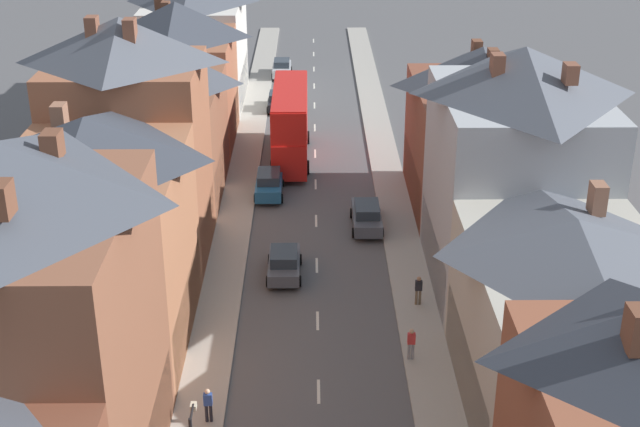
% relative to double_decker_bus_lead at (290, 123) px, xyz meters
% --- Properties ---
extents(pavement_left, '(2.20, 104.00, 0.14)m').
position_rel_double_decker_bus_lead_xyz_m(pavement_left, '(-3.29, -8.93, -2.75)').
color(pavement_left, '#A8A399').
rests_on(pavement_left, ground).
extents(pavement_right, '(2.20, 104.00, 0.14)m').
position_rel_double_decker_bus_lead_xyz_m(pavement_right, '(6.91, -8.93, -2.75)').
color(pavement_right, '#A8A399').
rests_on(pavement_right, ground).
extents(centre_line_dashes, '(0.14, 97.80, 0.01)m').
position_rel_double_decker_bus_lead_xyz_m(centre_line_dashes, '(1.81, -10.93, -2.81)').
color(centre_line_dashes, silver).
rests_on(centre_line_dashes, ground).
extents(terrace_row_left, '(8.00, 79.33, 14.23)m').
position_rel_double_decker_bus_lead_xyz_m(terrace_row_left, '(-8.38, -20.60, 3.19)').
color(terrace_row_left, brown).
rests_on(terrace_row_left, ground).
extents(terrace_row_right, '(8.00, 57.06, 13.03)m').
position_rel_double_decker_bus_lead_xyz_m(terrace_row_right, '(11.99, -30.55, 2.45)').
color(terrace_row_right, '#B2704C').
rests_on(terrace_row_right, ground).
extents(double_decker_bus_lead, '(2.74, 10.80, 5.30)m').
position_rel_double_decker_bus_lead_xyz_m(double_decker_bus_lead, '(0.00, 0.00, 0.00)').
color(double_decker_bus_lead, red).
rests_on(double_decker_bus_lead, ground).
extents(car_near_blue, '(1.90, 4.58, 1.71)m').
position_rel_double_decker_bus_lead_xyz_m(car_near_blue, '(-1.29, -6.73, -1.96)').
color(car_near_blue, '#236093').
rests_on(car_near_blue, ground).
extents(car_parked_left_a, '(1.90, 4.58, 1.64)m').
position_rel_double_decker_bus_lead_xyz_m(car_parked_left_a, '(4.91, -11.95, -1.99)').
color(car_parked_left_a, '#4C515B').
rests_on(car_parked_left_a, ground).
extents(car_parked_left_b, '(1.90, 4.22, 1.70)m').
position_rel_double_decker_bus_lead_xyz_m(car_parked_left_b, '(-1.29, 22.40, -1.96)').
color(car_parked_left_b, '#B7BABF').
rests_on(car_parked_left_b, ground).
extents(car_mid_white, '(1.90, 3.91, 1.57)m').
position_rel_double_decker_bus_lead_xyz_m(car_mid_white, '(-1.29, 11.88, -2.02)').
color(car_mid_white, black).
rests_on(car_mid_white, ground).
extents(car_parked_right_b, '(1.90, 4.09, 1.59)m').
position_rel_double_decker_bus_lead_xyz_m(car_parked_right_b, '(0.01, -18.12, -2.01)').
color(car_parked_right_b, '#4C515B').
rests_on(car_parked_right_b, ground).
extents(pedestrian_mid_left, '(0.36, 0.22, 1.61)m').
position_rel_double_decker_bus_lead_xyz_m(pedestrian_mid_left, '(-2.80, -31.16, -1.78)').
color(pedestrian_mid_left, '#23232D').
rests_on(pedestrian_mid_left, pavement_left).
extents(pedestrian_mid_right, '(0.36, 0.22, 1.61)m').
position_rel_double_decker_bus_lead_xyz_m(pedestrian_mid_right, '(6.12, -26.60, -1.78)').
color(pedestrian_mid_right, gray).
rests_on(pedestrian_mid_right, pavement_right).
extents(pedestrian_far_left, '(0.36, 0.22, 1.61)m').
position_rel_double_decker_bus_lead_xyz_m(pedestrian_far_left, '(7.02, -21.57, -1.78)').
color(pedestrian_far_left, brown).
rests_on(pedestrian_far_left, pavement_right).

